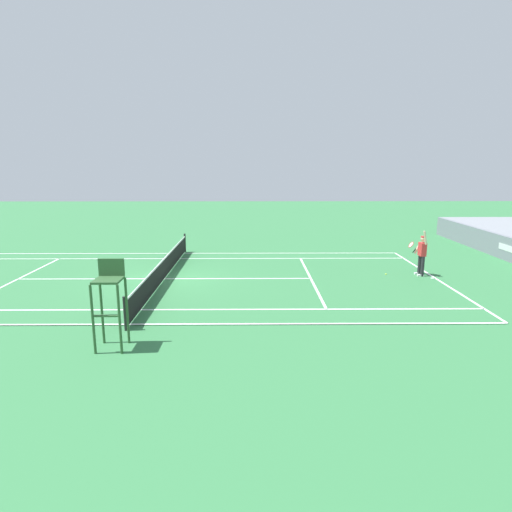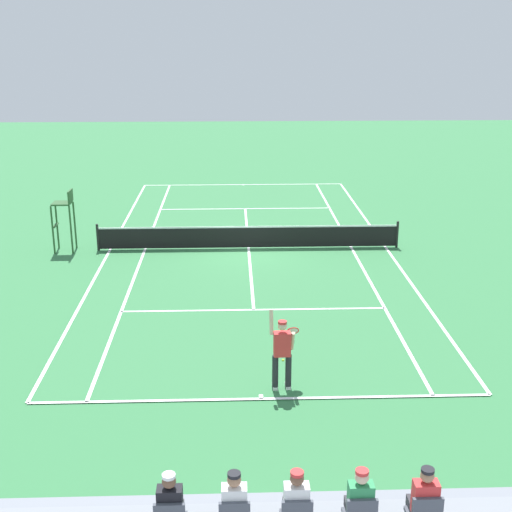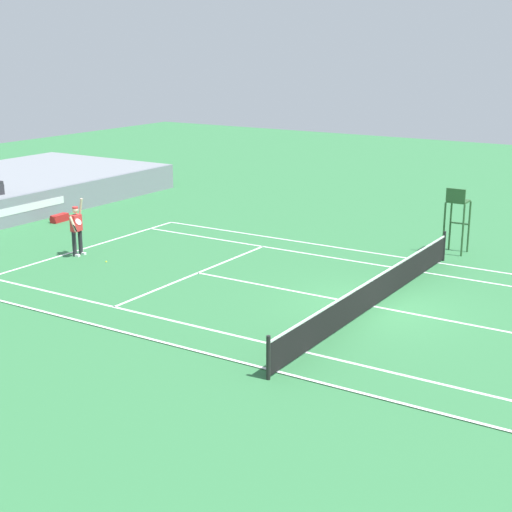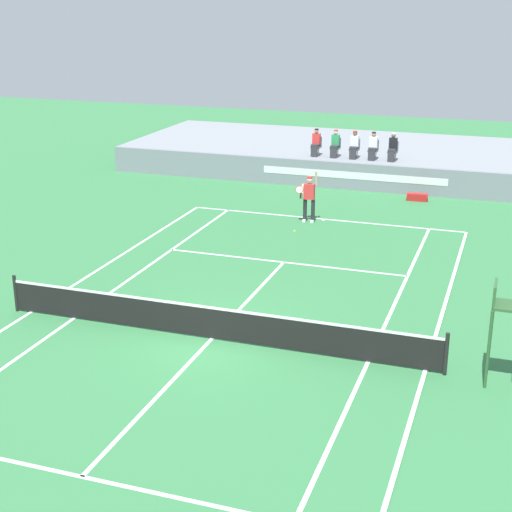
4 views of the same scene
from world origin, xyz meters
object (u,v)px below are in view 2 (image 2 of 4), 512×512
Objects in this scene: spectator_seated_0 at (423,504)px; spectator_seated_3 at (234,508)px; umpire_chair at (64,213)px; tennis_ball at (283,360)px; spectator_seated_2 at (296,507)px; tennis_player at (282,352)px; spectator_seated_4 at (171,510)px; spectator_seated_1 at (359,506)px.

spectator_seated_3 is at bearing 0.00° from spectator_seated_0.
tennis_ball is at bearing 128.25° from umpire_chair.
spectator_seated_2 is 0.61× the size of tennis_player.
tennis_ball is (-0.14, -1.49, -0.96)m from tennis_player.
spectator_seated_0 reaches higher than tennis_ball.
spectator_seated_0 is at bearing 180.00° from spectator_seated_2.
spectator_seated_4 reaches higher than umpire_chair.
spectator_seated_1 is 1.79m from spectator_seated_3.
spectator_seated_4 is at bearing 0.00° from spectator_seated_3.
spectator_seated_1 and spectator_seated_2 have the same top height.
spectator_seated_4 is 19.02m from umpire_chair.
spectator_seated_0 is at bearing 102.81° from tennis_player.
spectator_seated_3 is 0.90m from spectator_seated_4.
tennis_ball is 12.72m from umpire_chair.
tennis_player is at bearing -99.85° from spectator_seated_3.
tennis_player is (0.61, -6.77, -0.86)m from spectator_seated_1.
umpire_chair is at bearing -51.75° from tennis_ball.
spectator_seated_0 is 1.00× the size of spectator_seated_1.
spectator_seated_3 reaches higher than umpire_chair.
spectator_seated_0 is 1.00× the size of spectator_seated_3.
umpire_chair reaches higher than tennis_ball.
tennis_ball is at bearing -80.39° from spectator_seated_0.
spectator_seated_1 is 0.91m from spectator_seated_2.
spectator_seated_0 and spectator_seated_3 have the same top height.
tennis_ball is at bearing -99.05° from spectator_seated_3.
spectator_seated_3 is (1.79, 0.00, 0.00)m from spectator_seated_1.
tennis_player is at bearing -92.53° from spectator_seated_2.
tennis_ball is 0.03× the size of umpire_chair.
spectator_seated_2 is 8.47m from tennis_ball.
spectator_seated_2 is at bearing 87.47° from tennis_player.
umpire_chair is at bearing -56.05° from tennis_player.
spectator_seated_1 and spectator_seated_3 have the same top height.
spectator_seated_4 reaches higher than tennis_ball.
tennis_ball is at bearing -95.38° from tennis_player.
spectator_seated_0 is 18.60× the size of tennis_ball.
spectator_seated_1 is at bearing 93.27° from tennis_ball.
spectator_seated_2 is at bearing 0.00° from spectator_seated_1.
tennis_ball is at bearing -86.73° from spectator_seated_1.
spectator_seated_4 reaches higher than tennis_player.
umpire_chair is (5.60, -18.17, -0.30)m from spectator_seated_4.
spectator_seated_1 is 8.47m from tennis_ball.
spectator_seated_0 is 1.84m from spectator_seated_2.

